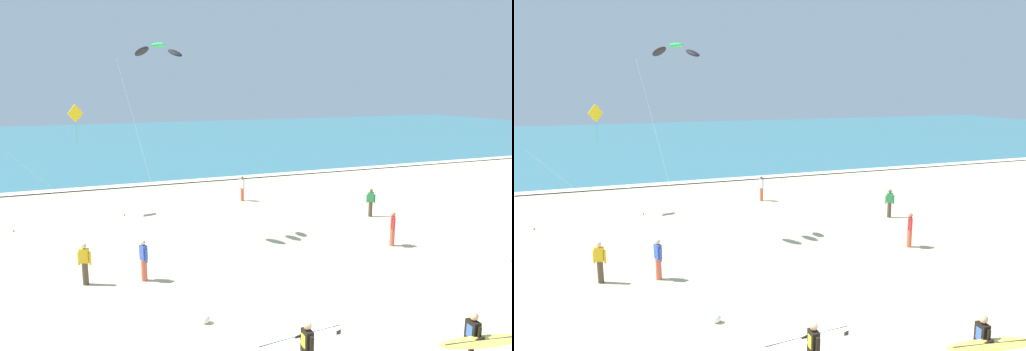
% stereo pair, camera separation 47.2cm
% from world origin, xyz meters
% --- Properties ---
extents(ocean_water, '(160.00, 60.00, 0.08)m').
position_xyz_m(ocean_water, '(0.00, 55.96, 0.04)').
color(ocean_water, '#336B7A').
rests_on(ocean_water, ground).
extents(shoreline_foam, '(160.00, 1.09, 0.01)m').
position_xyz_m(shoreline_foam, '(0.00, 26.26, 0.09)').
color(shoreline_foam, white).
rests_on(shoreline_foam, ocean_water).
extents(surfer_lead, '(2.54, 0.93, 1.71)m').
position_xyz_m(surfer_lead, '(-1.16, 0.64, 1.05)').
color(surfer_lead, black).
rests_on(surfer_lead, ground).
extents(surfer_trailing, '(2.53, 1.03, 1.71)m').
position_xyz_m(surfer_trailing, '(2.86, -0.86, 1.05)').
color(surfer_trailing, black).
rests_on(surfer_trailing, ground).
extents(kite_diamond_golden_far, '(3.78, 2.80, 6.20)m').
position_xyz_m(kite_diamond_golden_far, '(-5.67, 19.50, 5.41)').
color(kite_diamond_golden_far, yellow).
rests_on(kite_diamond_golden_far, ground).
extents(kite_arc_emerald_high, '(2.66, 5.22, 9.13)m').
position_xyz_m(kite_arc_emerald_high, '(-1.93, 13.81, 8.80)').
color(kite_arc_emerald_high, black).
rests_on(kite_arc_emerald_high, ground).
extents(bystander_red_top, '(0.32, 0.44, 1.59)m').
position_xyz_m(bystander_red_top, '(7.38, 8.32, 0.81)').
color(bystander_red_top, '#D8593F').
rests_on(bystander_red_top, ground).
extents(bystander_blue_top, '(0.28, 0.47, 1.59)m').
position_xyz_m(bystander_blue_top, '(-3.78, 8.48, 0.81)').
color(bystander_blue_top, '#D8593F').
rests_on(bystander_blue_top, ground).
extents(bystander_white_top, '(0.28, 0.47, 1.59)m').
position_xyz_m(bystander_white_top, '(4.04, 19.03, 0.81)').
color(bystander_white_top, '#D8593F').
rests_on(bystander_white_top, ground).
extents(bystander_green_top, '(0.44, 0.32, 1.59)m').
position_xyz_m(bystander_green_top, '(9.40, 12.89, 0.81)').
color(bystander_green_top, '#4C3D2D').
rests_on(bystander_green_top, ground).
extents(bystander_yellow_top, '(0.46, 0.29, 1.59)m').
position_xyz_m(bystander_yellow_top, '(-5.85, 8.92, 0.81)').
color(bystander_yellow_top, '#4C3D2D').
rests_on(bystander_yellow_top, ground).
extents(beach_ball, '(0.28, 0.28, 0.28)m').
position_xyz_m(beach_ball, '(-2.57, 4.43, 0.14)').
color(beach_ball, white).
rests_on(beach_ball, ground).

